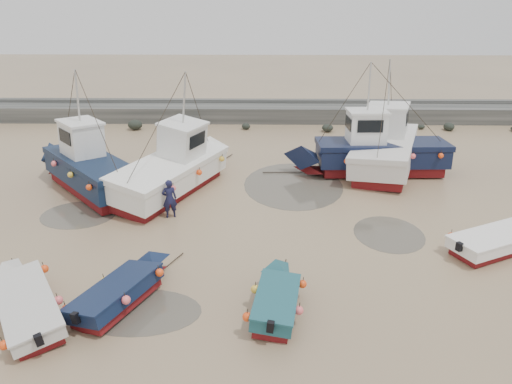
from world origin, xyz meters
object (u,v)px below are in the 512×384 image
(dinghy_0, at_px, (27,299))
(cabin_boat_0, at_px, (85,165))
(cabin_boat_2, at_px, (371,151))
(dinghy_3, at_px, (505,238))
(dinghy_2, at_px, (276,295))
(cabin_boat_3, at_px, (388,145))
(dinghy_1, at_px, (125,288))
(cabin_boat_1, at_px, (175,166))
(person, at_px, (171,217))

(dinghy_0, distance_m, cabin_boat_0, 10.88)
(cabin_boat_0, xyz_separation_m, cabin_boat_2, (15.47, 2.67, -0.02))
(dinghy_3, relative_size, cabin_boat_2, 0.59)
(dinghy_0, height_order, dinghy_2, same)
(dinghy_3, height_order, cabin_boat_3, cabin_boat_3)
(dinghy_3, bearing_deg, cabin_boat_0, -133.71)
(dinghy_1, bearing_deg, cabin_boat_2, 74.30)
(cabin_boat_1, xyz_separation_m, cabin_boat_2, (10.78, 2.65, 0.00))
(cabin_boat_1, xyz_separation_m, person, (0.29, -3.36, -1.32))
(dinghy_0, xyz_separation_m, cabin_boat_0, (-1.52, 10.74, 0.81))
(person, bearing_deg, cabin_boat_3, -165.69)
(cabin_boat_2, bearing_deg, person, 118.14)
(cabin_boat_1, bearing_deg, person, -59.83)
(dinghy_2, bearing_deg, dinghy_0, -169.35)
(dinghy_3, xyz_separation_m, cabin_boat_2, (-3.81, 8.87, 0.79))
(dinghy_1, bearing_deg, dinghy_3, 39.53)
(dinghy_0, distance_m, cabin_boat_2, 19.38)
(cabin_boat_1, distance_m, person, 3.62)
(dinghy_0, relative_size, dinghy_2, 1.17)
(dinghy_2, bearing_deg, dinghy_1, -175.90)
(dinghy_2, height_order, cabin_boat_3, cabin_boat_3)
(dinghy_1, distance_m, cabin_boat_1, 10.08)
(dinghy_2, xyz_separation_m, cabin_boat_1, (-5.10, 10.44, 0.75))
(dinghy_3, height_order, person, dinghy_3)
(cabin_boat_0, distance_m, cabin_boat_1, 4.69)
(dinghy_2, relative_size, cabin_boat_1, 0.50)
(dinghy_2, xyz_separation_m, dinghy_3, (9.49, 4.23, -0.03))
(dinghy_0, bearing_deg, cabin_boat_0, 65.06)
(cabin_boat_3, xyz_separation_m, person, (-11.67, -7.07, -1.32))
(dinghy_1, height_order, person, dinghy_1)
(dinghy_1, relative_size, cabin_boat_2, 0.52)
(dinghy_2, relative_size, cabin_boat_2, 0.49)
(dinghy_1, xyz_separation_m, cabin_boat_2, (10.89, 12.70, 0.77))
(dinghy_1, height_order, cabin_boat_2, cabin_boat_2)
(dinghy_2, xyz_separation_m, cabin_boat_2, (5.69, 13.09, 0.76))
(dinghy_0, height_order, cabin_boat_3, cabin_boat_3)
(dinghy_1, bearing_deg, dinghy_2, 20.58)
(dinghy_3, bearing_deg, dinghy_0, -101.54)
(dinghy_2, distance_m, person, 8.58)
(cabin_boat_1, bearing_deg, dinghy_0, -81.24)
(cabin_boat_1, height_order, cabin_boat_2, same)
(cabin_boat_1, bearing_deg, dinghy_3, 2.11)
(cabin_boat_0, bearing_deg, dinghy_1, -107.51)
(cabin_boat_1, bearing_deg, cabin_boat_2, 38.99)
(cabin_boat_2, relative_size, person, 5.59)
(cabin_boat_2, bearing_deg, dinghy_3, -158.44)
(cabin_boat_0, xyz_separation_m, cabin_boat_3, (16.65, 3.73, -0.02))
(dinghy_0, bearing_deg, dinghy_2, -30.76)
(cabin_boat_1, height_order, person, cabin_boat_1)
(dinghy_1, relative_size, cabin_boat_1, 0.54)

